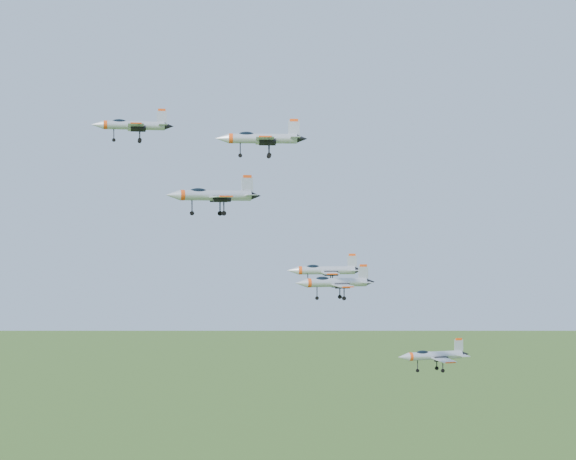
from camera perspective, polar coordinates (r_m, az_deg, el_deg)
name	(u,v)px	position (r m, az deg, el deg)	size (l,w,h in m)	color
jet_lead	(132,125)	(133.72, -11.05, 7.33)	(13.26, 11.11, 3.55)	#AFB4BC
jet_left_high	(260,138)	(120.60, -1.99, 6.54)	(13.52, 11.56, 3.71)	#AFB4BC
jet_right_high	(213,195)	(101.62, -5.37, 2.48)	(12.35, 10.23, 3.30)	#AFB4BC
jet_left_low	(324,270)	(134.57, 2.60, -2.86)	(12.71, 10.82, 3.46)	#AFB4BC
jet_right_low	(334,282)	(109.65, 3.32, -3.73)	(11.35, 9.50, 3.04)	#AFB4BC
jet_trail	(433,355)	(138.62, 10.28, -8.77)	(13.03, 10.85, 3.48)	#AFB4BC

